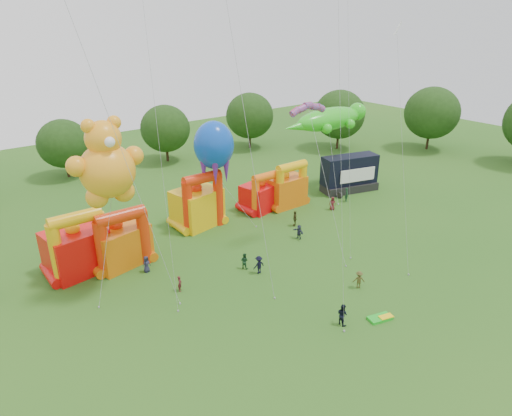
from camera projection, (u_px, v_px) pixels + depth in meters
ground at (415, 354)px, 34.16m from camera, size 160.00×160.00×0.00m
tree_ring at (410, 285)px, 31.48m from camera, size 122.08×124.16×12.07m
bouncy_castle_0 at (77, 249)px, 43.98m from camera, size 5.95×5.04×6.86m
bouncy_castle_1 at (119, 242)px, 45.66m from camera, size 6.23×5.38×6.31m
bouncy_castle_2 at (198, 205)px, 53.92m from camera, size 5.92×5.07×6.92m
bouncy_castle_3 at (261, 195)px, 58.43m from camera, size 5.12×4.43×5.36m
bouncy_castle_4 at (285, 188)px, 59.83m from camera, size 5.00×4.02×6.17m
stage_trailer at (349, 174)px, 64.71m from camera, size 8.55×5.04×5.17m
teddy_bear_kite at (106, 186)px, 37.65m from camera, size 6.43×4.56×16.13m
gecko_kite at (331, 140)px, 61.55m from camera, size 14.82×7.50×11.97m
octopus_kite at (223, 170)px, 52.25m from camera, size 5.62×5.99×12.66m
parafoil_kites at (157, 153)px, 35.83m from camera, size 26.34×9.29×28.13m
diamond_kites at (317, 121)px, 38.59m from camera, size 23.27×17.10×36.09m
folded_kite_bundle at (381, 318)px, 37.98m from camera, size 2.19×1.48×0.31m
spectator_0 at (146, 264)px, 44.69m from camera, size 0.96×0.78×1.70m
spectator_1 at (180, 284)px, 41.63m from camera, size 0.62×0.68×1.56m
spectator_2 at (244, 261)px, 45.32m from camera, size 0.94×1.02×1.68m
spectator_3 at (259, 265)px, 44.41m from camera, size 1.22×0.71×1.86m
spectator_4 at (295, 218)px, 54.37m from camera, size 1.13×1.10×1.90m
spectator_5 at (299, 232)px, 51.31m from camera, size 0.54×1.57×1.68m
spectator_6 at (332, 203)px, 58.83m from camera, size 1.02×0.99×1.76m
spectator_7 at (347, 195)px, 61.41m from camera, size 0.83×0.85×1.97m
spectator_8 at (342, 314)px, 37.10m from camera, size 0.72×0.92×1.89m
spectator_9 at (359, 280)px, 42.08m from camera, size 1.27×1.19×1.72m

